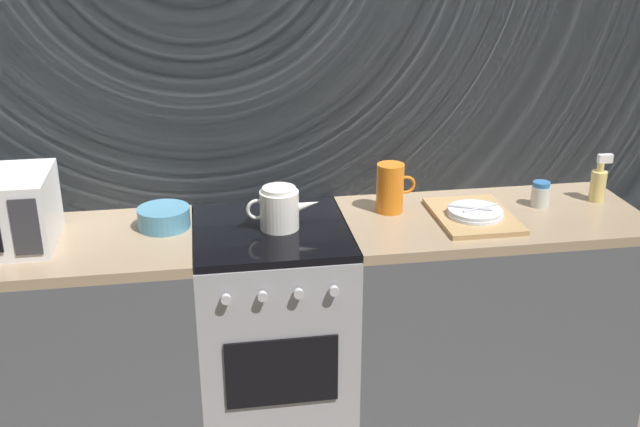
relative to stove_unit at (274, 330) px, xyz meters
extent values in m
plane|color=#6B6054|center=(0.00, 0.00, -0.45)|extent=(8.00, 8.00, 0.00)
cube|color=gray|center=(0.00, 0.33, 0.75)|extent=(3.60, 0.05, 2.40)
cube|color=#A8B2BC|center=(0.00, 0.30, 0.75)|extent=(3.58, 0.01, 2.39)
cube|color=#515459|center=(-0.90, 0.00, -0.02)|extent=(1.20, 0.60, 0.86)
cube|color=#9E8466|center=(-0.90, 0.00, 0.43)|extent=(1.20, 0.60, 0.04)
cube|color=#9E9EA3|center=(0.00, 0.00, -0.01)|extent=(0.60, 0.60, 0.87)
cube|color=black|center=(0.00, 0.00, 0.44)|extent=(0.59, 0.59, 0.03)
cube|color=black|center=(0.00, -0.30, 0.00)|extent=(0.42, 0.01, 0.28)
cylinder|color=#B7B7BC|center=(-0.19, -0.32, 0.33)|extent=(0.04, 0.02, 0.04)
cylinder|color=#B7B7BC|center=(-0.06, -0.32, 0.33)|extent=(0.04, 0.02, 0.04)
cylinder|color=#B7B7BC|center=(0.06, -0.32, 0.33)|extent=(0.04, 0.02, 0.04)
cylinder|color=#B7B7BC|center=(0.19, -0.32, 0.33)|extent=(0.04, 0.02, 0.04)
cube|color=#515459|center=(0.90, 0.00, -0.02)|extent=(1.20, 0.60, 0.86)
cube|color=#9E8466|center=(0.90, 0.00, 0.43)|extent=(1.20, 0.60, 0.04)
cube|color=#333338|center=(-0.85, -0.17, 0.59)|extent=(0.09, 0.01, 0.21)
cylinder|color=white|center=(0.03, 0.00, 0.53)|extent=(0.15, 0.15, 0.15)
cylinder|color=white|center=(0.03, 0.00, 0.61)|extent=(0.13, 0.13, 0.02)
cone|color=white|center=(0.14, 0.00, 0.54)|extent=(0.10, 0.04, 0.05)
torus|color=white|center=(-0.05, 0.00, 0.53)|extent=(0.08, 0.01, 0.08)
cylinder|color=teal|center=(-0.40, 0.08, 0.49)|extent=(0.20, 0.20, 0.08)
cylinder|color=orange|center=(0.49, 0.10, 0.55)|extent=(0.11, 0.11, 0.20)
torus|color=orange|center=(0.56, 0.10, 0.56)|extent=(0.08, 0.01, 0.08)
cube|color=tan|center=(0.80, -0.03, 0.46)|extent=(0.30, 0.40, 0.02)
cylinder|color=silver|center=(0.80, -0.05, 0.48)|extent=(0.22, 0.22, 0.01)
cylinder|color=silver|center=(0.80, -0.05, 0.49)|extent=(0.21, 0.21, 0.01)
cylinder|color=silver|center=(0.82, -0.05, 0.50)|extent=(0.16, 0.07, 0.01)
cube|color=silver|center=(0.78, -0.04, 0.50)|extent=(0.16, 0.09, 0.00)
cylinder|color=silver|center=(1.12, 0.06, 0.49)|extent=(0.08, 0.08, 0.08)
cylinder|color=#2D6BAD|center=(1.12, 0.06, 0.55)|extent=(0.07, 0.07, 0.02)
cylinder|color=#E5CC72|center=(1.38, 0.08, 0.52)|extent=(0.06, 0.06, 0.13)
cylinder|color=#E5CC72|center=(1.38, 0.08, 0.60)|extent=(0.03, 0.03, 0.04)
cube|color=white|center=(1.40, 0.08, 0.64)|extent=(0.06, 0.02, 0.04)
camera|label=1|loc=(-0.24, -2.67, 1.60)|focal=42.54mm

